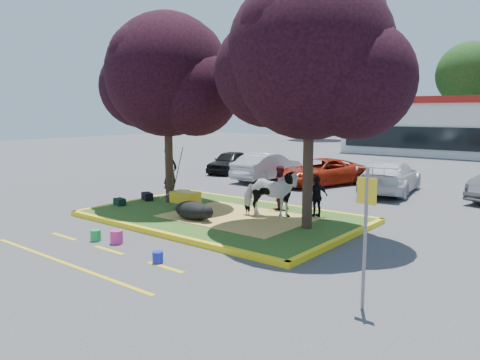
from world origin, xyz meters
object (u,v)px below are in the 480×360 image
Objects in this scene: handler at (170,172)px; bucket_green at (96,235)px; cow at (270,193)px; car_silver at (267,167)px; car_black at (230,162)px; bucket_blue at (158,257)px; calf at (193,210)px; sign_post at (366,224)px; wheelbarrow at (186,197)px; bucket_pink at (117,237)px.

handler reaches higher than bucket_green.
handler is at bearing 63.41° from cow.
car_black is at bearing -15.74° from car_silver.
cow is 4.74m from bucket_blue.
handler reaches higher than calf.
handler is at bearing 134.75° from bucket_blue.
wheelbarrow is at bearing 160.09° from sign_post.
sign_post reaches higher than handler.
bucket_blue is (0.25, -4.67, -0.76)m from cow.
wheelbarrow is at bearing -72.10° from car_black.
handler is 6.38× the size of bucket_green.
handler is 0.76× the size of sign_post.
car_silver is at bearing 106.54° from bucket_pink.
car_silver is (-3.47, 8.70, 0.25)m from calf.
car_silver reaches higher than bucket_pink.
calf reaches higher than bucket_pink.
wheelbarrow is 5.62× the size of bucket_green.
bucket_blue is (-4.57, -0.53, -1.37)m from sign_post.
car_black is at bearing 25.34° from cow.
handler is at bearing 93.33° from car_silver.
wheelbarrow is (2.14, -1.34, -0.50)m from handler.
car_black is (-13.13, 12.20, -0.90)m from sign_post.
handler is (-3.24, 2.14, 0.65)m from calf.
handler is 5.82m from bucket_pink.
calf is 3.60m from bucket_blue.
sign_post is at bearing -26.82° from wheelbarrow.
sign_post is 0.60× the size of car_silver.
cow reaches higher than bucket_green.
cow reaches higher than car_black.
calf is at bearing -39.14° from wheelbarrow.
car_silver reaches higher than bucket_blue.
handler is at bearing 123.27° from bucket_pink.
bucket_green is at bearing -82.56° from calf.
car_black is (-8.56, 12.73, 0.47)m from bucket_blue.
cow is at bearing 93.02° from bucket_blue.
sign_post is 6.69m from bucket_pink.
calf is 9.37m from car_silver.
sign_post reaches higher than bucket_blue.
cow reaches higher than wheelbarrow.
bucket_blue is 12.92m from car_silver.
wheelbarrow is 0.40× the size of car_silver.
wheelbarrow is at bearing 165.80° from calf.
cow reaches higher than car_silver.
car_black is at bearing 118.87° from wheelbarrow.
car_silver is (-5.36, 11.74, 0.54)m from bucket_blue.
bucket_pink is (-1.74, -4.29, -0.72)m from cow.
bucket_green reaches higher than bucket_blue.
sign_post is 4.80m from bucket_blue.
car_silver reaches higher than calf.
cow is 0.95× the size of handler.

